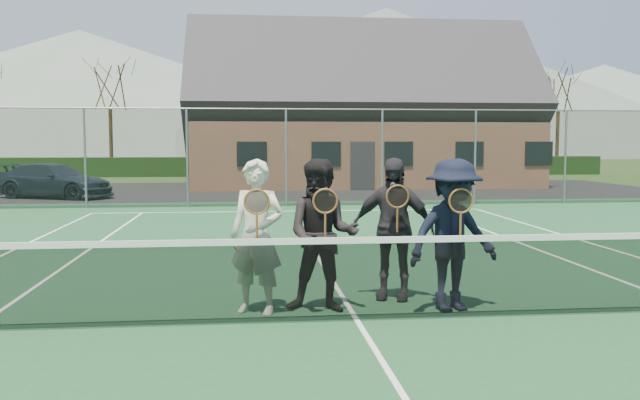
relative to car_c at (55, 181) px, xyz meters
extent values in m
plane|color=#2A491A|center=(7.98, 2.52, -0.61)|extent=(220.00, 220.00, 0.00)
cube|color=#1C4C2B|center=(7.98, -17.48, -0.60)|extent=(30.00, 30.00, 0.02)
cube|color=black|center=(3.98, 2.52, -0.61)|extent=(40.00, 12.00, 0.01)
cube|color=black|center=(7.98, 14.52, -0.06)|extent=(40.00, 1.20, 1.10)
cone|color=slate|center=(-17.02, 77.52, 8.39)|extent=(110.00, 110.00, 18.00)
cone|color=#55665B|center=(27.98, 77.52, 10.39)|extent=(120.00, 120.00, 22.00)
cone|color=slate|center=(62.98, 77.52, 6.39)|extent=(90.00, 90.00, 14.00)
imported|color=#192433|center=(0.00, 0.00, 0.00)|extent=(4.56, 3.23, 1.23)
cube|color=white|center=(7.98, -5.59, -0.59)|extent=(10.97, 0.06, 0.01)
cube|color=white|center=(7.98, -11.08, -0.59)|extent=(8.23, 0.06, 0.01)
cube|color=white|center=(7.98, -17.48, -0.59)|extent=(0.06, 12.80, 0.01)
cube|color=black|center=(7.98, -17.48, -0.13)|extent=(11.60, 0.02, 0.88)
cube|color=white|center=(7.98, -17.48, 0.32)|extent=(11.60, 0.03, 0.07)
cylinder|color=slate|center=(1.98, -3.98, 0.89)|extent=(0.07, 0.07, 3.00)
cylinder|color=slate|center=(4.98, -3.98, 0.89)|extent=(0.07, 0.07, 3.00)
cylinder|color=slate|center=(7.98, -3.98, 0.89)|extent=(0.07, 0.07, 3.00)
cylinder|color=slate|center=(10.98, -3.98, 0.89)|extent=(0.07, 0.07, 3.00)
cylinder|color=slate|center=(13.98, -3.98, 0.89)|extent=(0.07, 0.07, 3.00)
cylinder|color=slate|center=(16.98, -3.98, 0.89)|extent=(0.07, 0.07, 3.00)
cube|color=black|center=(7.98, -3.98, 0.89)|extent=(30.00, 0.03, 3.00)
cylinder|color=slate|center=(7.98, -3.98, 2.39)|extent=(30.00, 0.04, 0.04)
cube|color=#9E6B4C|center=(11.98, 6.52, 0.79)|extent=(15.00, 8.00, 2.80)
pyramid|color=#2D2D33|center=(11.98, 6.52, 5.04)|extent=(15.60, 8.20, 4.10)
cube|color=#2D2D33|center=(11.48, 2.50, 0.39)|extent=(1.00, 0.06, 2.00)
cube|color=black|center=(6.98, 2.50, 0.89)|extent=(1.20, 0.06, 1.00)
cube|color=black|center=(9.98, 2.50, 0.89)|extent=(1.20, 0.06, 1.00)
cube|color=black|center=(12.98, 2.50, 0.89)|extent=(1.20, 0.06, 1.00)
cube|color=black|center=(15.98, 2.50, 0.89)|extent=(1.20, 0.06, 1.00)
cube|color=black|center=(18.98, 2.50, 0.89)|extent=(1.20, 0.06, 1.00)
cylinder|color=#3B2615|center=(-1.02, 15.52, 1.31)|extent=(0.22, 0.22, 3.85)
cylinder|color=#392214|center=(9.98, 15.52, 1.31)|extent=(0.22, 0.22, 3.85)
cylinder|color=#392614|center=(19.98, 15.52, 1.31)|extent=(0.22, 0.22, 3.85)
cylinder|color=#382614|center=(25.98, 15.52, 1.31)|extent=(0.22, 0.22, 3.85)
imported|color=beige|center=(6.88, -17.00, 0.31)|extent=(0.78, 0.66, 1.80)
torus|color=brown|center=(6.88, -17.27, 0.74)|extent=(0.29, 0.02, 0.29)
cylinder|color=black|center=(6.88, -17.27, 0.74)|extent=(0.25, 0.00, 0.25)
cylinder|color=brown|center=(6.88, -17.27, 0.46)|extent=(0.03, 0.03, 0.32)
imported|color=black|center=(7.65, -16.99, 0.31)|extent=(1.00, 0.86, 1.80)
torus|color=brown|center=(7.65, -17.26, 0.74)|extent=(0.29, 0.02, 0.29)
cylinder|color=black|center=(7.65, -17.26, 0.74)|extent=(0.25, 0.00, 0.25)
cylinder|color=brown|center=(7.65, -17.26, 0.46)|extent=(0.03, 0.03, 0.32)
imported|color=#28272D|center=(8.60, -16.45, 0.31)|extent=(1.14, 0.80, 1.80)
torus|color=brown|center=(8.60, -16.72, 0.74)|extent=(0.29, 0.02, 0.29)
cylinder|color=black|center=(8.60, -16.72, 0.74)|extent=(0.25, 0.00, 0.25)
cylinder|color=brown|center=(8.60, -16.72, 0.46)|extent=(0.03, 0.03, 0.32)
imported|color=black|center=(9.18, -17.12, 0.31)|extent=(1.30, 0.96, 1.80)
torus|color=brown|center=(9.18, -17.39, 0.74)|extent=(0.29, 0.02, 0.29)
cylinder|color=black|center=(9.18, -17.39, 0.74)|extent=(0.25, 0.00, 0.25)
cylinder|color=brown|center=(9.18, -17.39, 0.46)|extent=(0.03, 0.03, 0.32)
camera|label=1|loc=(6.77, -24.80, 1.41)|focal=38.00mm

